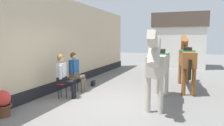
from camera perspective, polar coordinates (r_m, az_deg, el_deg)
ground_plane at (r=9.08m, az=6.25°, el=-5.51°), size 40.00×40.00×0.00m
pub_facade_wall at (r=8.51m, az=-13.08°, el=4.01°), size 0.34×14.00×3.40m
distant_cottage at (r=15.18m, az=17.35°, el=5.83°), size 3.40×2.60×3.50m
seated_visitor_near at (r=6.95m, az=-12.63°, el=-2.77°), size 0.61×0.48×1.39m
seated_visitor_far at (r=7.80m, az=-9.59°, el=-1.73°), size 0.61×0.49×1.39m
saddled_horse_near at (r=6.29m, az=12.22°, el=-0.19°), size 0.51×3.00×2.06m
saddled_horse_far at (r=8.54m, az=19.00°, el=1.29°), size 0.66×2.99×2.06m
flower_planter_near at (r=5.89m, az=-26.97°, el=-9.36°), size 0.43×0.43×0.64m
spare_stool_white at (r=10.25m, az=11.00°, el=-1.95°), size 0.32×0.32×0.46m
satchel_bag at (r=8.69m, az=-5.02°, el=-5.35°), size 0.17×0.30×0.20m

